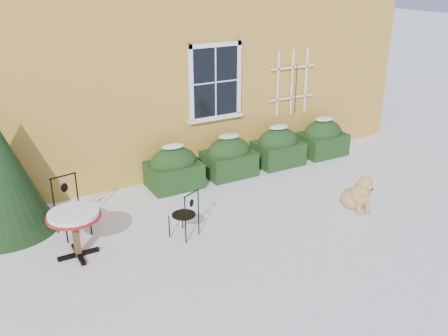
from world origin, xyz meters
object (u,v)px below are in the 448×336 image
dog (358,195)px  patio_chair_near (185,214)px  patio_chair_far (70,206)px  bistro_table (74,220)px

dog → patio_chair_near: bearing=177.6°
patio_chair_near → patio_chair_far: (-1.62, 1.05, 0.08)m
bistro_table → patio_chair_near: bearing=-9.0°
patio_chair_near → dog: patio_chair_near is taller
dog → patio_chair_far: bearing=169.9°
bistro_table → patio_chair_far: bearing=81.4°
bistro_table → patio_chair_far: 0.80m
patio_chair_near → dog: (3.21, -0.69, -0.11)m
patio_chair_far → dog: patio_chair_far is taller
patio_chair_near → dog: 3.28m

